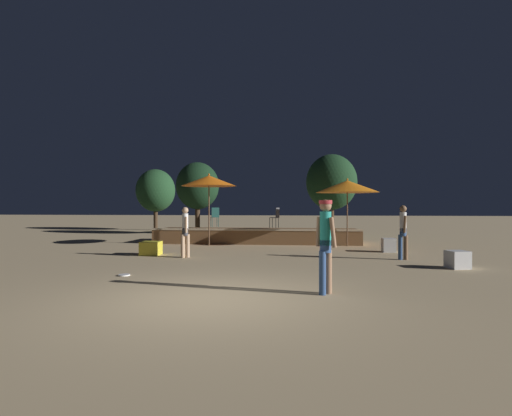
# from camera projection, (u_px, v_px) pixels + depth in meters

# --- Properties ---
(ground_plane) EXTENTS (120.00, 120.00, 0.00)m
(ground_plane) POSITION_uv_depth(u_px,v_px,m) (209.00, 299.00, 7.18)
(ground_plane) COLOR tan
(wooden_deck) EXTENTS (9.06, 2.35, 0.68)m
(wooden_deck) POSITION_uv_depth(u_px,v_px,m) (257.00, 236.00, 18.14)
(wooden_deck) COLOR brown
(wooden_deck) RESTS_ON ground
(patio_umbrella_0) EXTENTS (2.31, 2.31, 3.02)m
(patio_umbrella_0) POSITION_uv_depth(u_px,v_px,m) (209.00, 181.00, 16.73)
(patio_umbrella_0) COLOR brown
(patio_umbrella_0) RESTS_ON ground
(patio_umbrella_1) EXTENTS (2.60, 2.60, 2.80)m
(patio_umbrella_1) POSITION_uv_depth(u_px,v_px,m) (347.00, 186.00, 16.45)
(patio_umbrella_1) COLOR brown
(patio_umbrella_1) RESTS_ON ground
(cube_seat_0) EXTENTS (0.64, 0.64, 0.46)m
(cube_seat_0) POSITION_uv_depth(u_px,v_px,m) (151.00, 248.00, 13.52)
(cube_seat_0) COLOR yellow
(cube_seat_0) RESTS_ON ground
(cube_seat_1) EXTENTS (0.45, 0.45, 0.50)m
(cube_seat_1) POSITION_uv_depth(u_px,v_px,m) (389.00, 245.00, 14.38)
(cube_seat_1) COLOR white
(cube_seat_1) RESTS_ON ground
(cube_seat_2) EXTENTS (0.59, 0.59, 0.47)m
(cube_seat_2) POSITION_uv_depth(u_px,v_px,m) (457.00, 260.00, 10.64)
(cube_seat_2) COLOR white
(cube_seat_2) RESTS_ON ground
(person_0) EXTENTS (0.29, 0.51, 1.68)m
(person_0) POSITION_uv_depth(u_px,v_px,m) (403.00, 231.00, 12.34)
(person_0) COLOR brown
(person_0) RESTS_ON ground
(person_1) EXTENTS (0.29, 0.45, 1.63)m
(person_1) POSITION_uv_depth(u_px,v_px,m) (185.00, 231.00, 12.85)
(person_1) COLOR tan
(person_1) RESTS_ON ground
(person_2) EXTENTS (0.41, 0.39, 1.79)m
(person_2) POSITION_uv_depth(u_px,v_px,m) (326.00, 240.00, 7.54)
(person_2) COLOR #2D4C7F
(person_2) RESTS_ON ground
(bistro_chair_0) EXTENTS (0.42, 0.42, 0.90)m
(bistro_chair_0) POSITION_uv_depth(u_px,v_px,m) (328.00, 216.00, 17.21)
(bistro_chair_0) COLOR #2D3338
(bistro_chair_0) RESTS_ON wooden_deck
(bistro_chair_1) EXTENTS (0.45, 0.46, 0.90)m
(bistro_chair_1) POSITION_uv_depth(u_px,v_px,m) (215.00, 215.00, 18.68)
(bistro_chair_1) COLOR #1E4C47
(bistro_chair_1) RESTS_ON wooden_deck
(bistro_chair_2) EXTENTS (0.44, 0.44, 0.90)m
(bistro_chair_2) POSITION_uv_depth(u_px,v_px,m) (276.00, 216.00, 17.76)
(bistro_chair_2) COLOR #47474C
(bistro_chair_2) RESTS_ON wooden_deck
(frisbee_disc) EXTENTS (0.27, 0.27, 0.03)m
(frisbee_disc) POSITION_uv_depth(u_px,v_px,m) (124.00, 275.00, 9.53)
(frisbee_disc) COLOR white
(frisbee_disc) RESTS_ON ground
(background_tree_0) EXTENTS (2.80, 2.80, 4.52)m
(background_tree_0) POSITION_uv_depth(u_px,v_px,m) (331.00, 182.00, 22.10)
(background_tree_0) COLOR #3D2B1C
(background_tree_0) RESTS_ON ground
(background_tree_1) EXTENTS (2.50, 2.50, 4.20)m
(background_tree_1) POSITION_uv_depth(u_px,v_px,m) (198.00, 186.00, 23.28)
(background_tree_1) COLOR #3D2B1C
(background_tree_1) RESTS_ON ground
(background_tree_2) EXTENTS (2.64, 2.64, 4.17)m
(background_tree_2) POSITION_uv_depth(u_px,v_px,m) (156.00, 191.00, 27.31)
(background_tree_2) COLOR #3D2B1C
(background_tree_2) RESTS_ON ground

